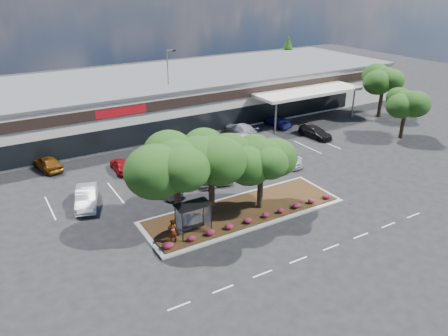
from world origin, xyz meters
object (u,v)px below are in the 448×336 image
survey_stake (349,207)px  car_1 (160,185)px  light_pole (170,95)px  car_0 (86,197)px

survey_stake → car_1: size_ratio=0.23×
survey_stake → car_1: (-12.43, 12.23, 0.12)m
light_pole → car_0: light_pole is taller
light_pole → car_1: light_pole is taller
light_pole → car_0: (-15.42, -15.77, -3.94)m
car_0 → car_1: (6.73, -1.02, 0.03)m
car_0 → car_1: size_ratio=1.00×
survey_stake → car_1: bearing=135.5°
survey_stake → car_0: bearing=145.3°
car_1 → car_0: bearing=154.5°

